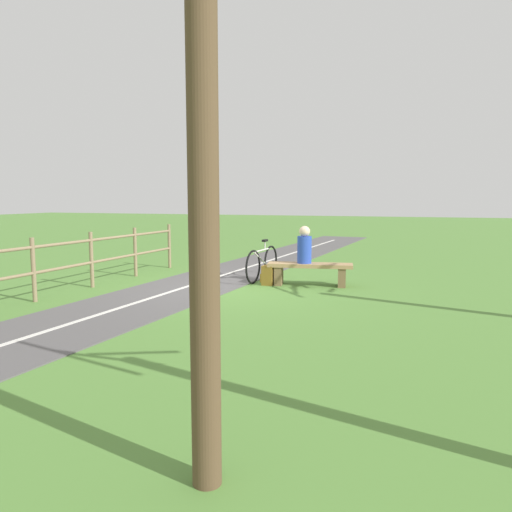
{
  "coord_description": "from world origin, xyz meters",
  "views": [
    {
      "loc": [
        -3.76,
        9.42,
        1.91
      ],
      "look_at": [
        -1.01,
        1.19,
        0.85
      ],
      "focal_mm": 33.79,
      "sensor_mm": 36.0,
      "label": 1
    }
  ],
  "objects_px": {
    "bench": "(310,270)",
    "bicycle": "(262,263)",
    "backpack": "(268,275)",
    "person_seated": "(304,246)",
    "tree_far_right": "(201,173)"
  },
  "relations": [
    {
      "from": "bench",
      "to": "bicycle",
      "type": "relative_size",
      "value": 1.04
    },
    {
      "from": "backpack",
      "to": "person_seated",
      "type": "bearing_deg",
      "value": -165.42
    },
    {
      "from": "backpack",
      "to": "tree_far_right",
      "type": "relative_size",
      "value": 0.09
    },
    {
      "from": "person_seated",
      "to": "bicycle",
      "type": "bearing_deg",
      "value": -26.16
    },
    {
      "from": "bench",
      "to": "bicycle",
      "type": "xyz_separation_m",
      "value": [
        1.19,
        -0.32,
        0.06
      ]
    },
    {
      "from": "bicycle",
      "to": "bench",
      "type": "bearing_deg",
      "value": 80.43
    },
    {
      "from": "person_seated",
      "to": "tree_far_right",
      "type": "xyz_separation_m",
      "value": [
        -0.99,
        7.36,
        1.2
      ]
    },
    {
      "from": "person_seated",
      "to": "tree_far_right",
      "type": "height_order",
      "value": "tree_far_right"
    },
    {
      "from": "bench",
      "to": "tree_far_right",
      "type": "height_order",
      "value": "tree_far_right"
    },
    {
      "from": "person_seated",
      "to": "bicycle",
      "type": "height_order",
      "value": "person_seated"
    },
    {
      "from": "person_seated",
      "to": "tree_far_right",
      "type": "relative_size",
      "value": 0.18
    },
    {
      "from": "backpack",
      "to": "bench",
      "type": "bearing_deg",
      "value": -166.25
    },
    {
      "from": "bench",
      "to": "person_seated",
      "type": "xyz_separation_m",
      "value": [
        0.12,
        0.02,
        0.52
      ]
    },
    {
      "from": "bench",
      "to": "bicycle",
      "type": "height_order",
      "value": "bicycle"
    },
    {
      "from": "bicycle",
      "to": "tree_far_right",
      "type": "height_order",
      "value": "tree_far_right"
    }
  ]
}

